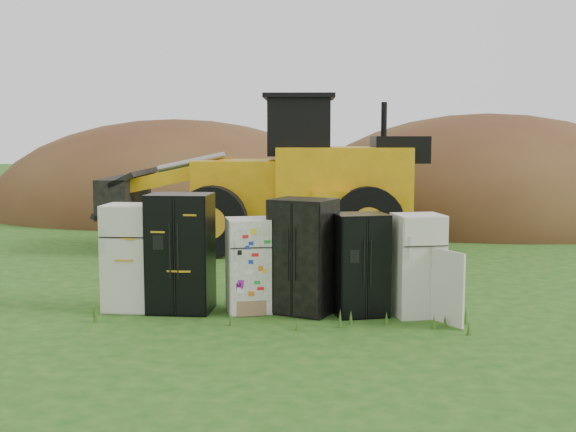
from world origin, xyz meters
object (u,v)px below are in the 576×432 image
at_px(fridge_leftmost, 129,257).
at_px(wheel_loader, 260,172).
at_px(fridge_black_side, 181,253).
at_px(fridge_dark_mid, 303,256).
at_px(fridge_sticker, 248,265).
at_px(fridge_black_right, 360,264).
at_px(fridge_open_door, 418,265).

bearing_deg(fridge_leftmost, wheel_loader, 78.36).
bearing_deg(fridge_black_side, fridge_dark_mid, 2.74).
distance_m(fridge_leftmost, fridge_dark_mid, 2.94).
relative_size(fridge_black_side, wheel_loader, 0.24).
xyz_separation_m(fridge_black_side, fridge_sticker, (1.14, 0.03, -0.20)).
height_order(fridge_black_right, wheel_loader, wheel_loader).
xyz_separation_m(fridge_open_door, wheel_loader, (-3.39, 6.74, 1.15)).
distance_m(fridge_leftmost, wheel_loader, 6.97).
distance_m(fridge_black_side, wheel_loader, 6.85).
bearing_deg(wheel_loader, fridge_dark_mid, -80.38).
bearing_deg(fridge_sticker, fridge_open_door, -15.99).
distance_m(fridge_dark_mid, fridge_black_right, 0.95).
height_order(fridge_open_door, wheel_loader, wheel_loader).
xyz_separation_m(fridge_leftmost, fridge_open_door, (4.81, 0.01, -0.06)).
bearing_deg(fridge_black_right, wheel_loader, 93.80).
height_order(fridge_sticker, wheel_loader, wheel_loader).
bearing_deg(wheel_loader, fridge_leftmost, -105.04).
height_order(fridge_black_side, wheel_loader, wheel_loader).
xyz_separation_m(fridge_black_side, wheel_loader, (0.54, 6.76, 1.00)).
distance_m(fridge_sticker, wheel_loader, 6.86).
bearing_deg(fridge_dark_mid, fridge_black_right, 17.72).
distance_m(fridge_open_door, wheel_loader, 7.63).
xyz_separation_m(fridge_black_side, fridge_black_right, (2.99, -0.01, -0.15)).
bearing_deg(fridge_sticker, wheel_loader, 79.26).
height_order(fridge_black_right, fridge_open_door, fridge_black_right).
distance_m(fridge_leftmost, fridge_black_side, 0.89).
bearing_deg(fridge_dark_mid, fridge_black_side, -155.71).
relative_size(fridge_leftmost, fridge_black_side, 0.91).
height_order(fridge_black_side, fridge_open_door, fridge_black_side).
height_order(fridge_sticker, fridge_black_right, fridge_black_right).
distance_m(fridge_leftmost, fridge_sticker, 2.02).
xyz_separation_m(fridge_leftmost, fridge_black_side, (0.88, -0.02, 0.09)).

